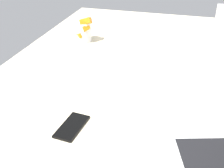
# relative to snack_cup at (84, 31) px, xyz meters

# --- Properties ---
(bed_mattress) EXTENTS (1.80, 1.40, 0.18)m
(bed_mattress) POSITION_rel_snack_cup_xyz_m (0.23, 0.43, -0.15)
(bed_mattress) COLOR beige
(bed_mattress) RESTS_ON ground
(snack_cup) EXTENTS (0.11, 0.10, 0.15)m
(snack_cup) POSITION_rel_snack_cup_xyz_m (0.00, 0.00, 0.00)
(snack_cup) COLOR silver
(snack_cup) RESTS_ON bed_mattress
(cell_phone) EXTENTS (0.15, 0.08, 0.01)m
(cell_phone) POSITION_rel_snack_cup_xyz_m (0.74, 0.23, -0.06)
(cell_phone) COLOR black
(cell_phone) RESTS_ON bed_mattress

